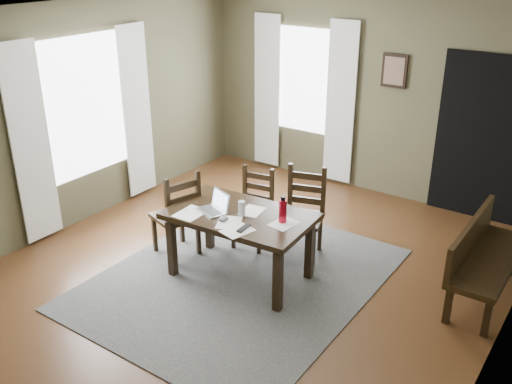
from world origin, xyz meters
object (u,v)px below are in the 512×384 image
Objects in this scene: bench at (482,253)px; laptop at (216,206)px; chair_end at (178,215)px; dining_table at (240,221)px; chair_back_right at (303,214)px; water_bottle at (283,210)px; chair_back_left at (254,209)px.

laptop is (-2.41, -1.15, 0.31)m from bench.
dining_table is at bearing 109.37° from chair_end.
chair_end is 1.40m from chair_back_right.
bench is at bearing 22.31° from dining_table.
water_bottle is at bearing 119.94° from bench.
water_bottle is at bearing 6.09° from dining_table.
chair_back_left is at bearing 174.08° from chair_back_right.
water_bottle is at bearing -93.56° from chair_back_right.
bench is (3.01, 1.09, -0.01)m from chair_end.
chair_back_left is at bearing 160.09° from chair_end.
chair_end reaches higher than laptop.
chair_back_left is (-0.30, 0.68, -0.21)m from dining_table.
bench is (2.17, 1.06, -0.17)m from dining_table.
chair_back_left is at bearing 115.72° from laptop.
laptop is 0.73m from water_bottle.
dining_table is 1.50× the size of chair_end.
chair_back_right is at bearing 98.11° from bench.
bench is at bearing 127.55° from chair_end.
chair_back_right reaches higher than bench.
chair_end is 2.79× the size of laptop.
chair_end reaches higher than bench.
dining_table is 0.30m from laptop.
laptop is (0.60, -0.06, 0.30)m from chair_end.
chair_back_left is 0.63× the size of bench.
bench is 2.69m from laptop.
chair_back_right is at bearing 143.59° from chair_end.
laptop is at bearing -138.18° from chair_back_right.
laptop is (-0.53, -0.88, 0.30)m from chair_back_right.
chair_end reaches higher than dining_table.
dining_table is at bearing -76.60° from chair_back_left.
chair_back_right is at bearing 103.58° from water_bottle.
water_bottle is (0.17, -0.72, 0.37)m from chair_back_right.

